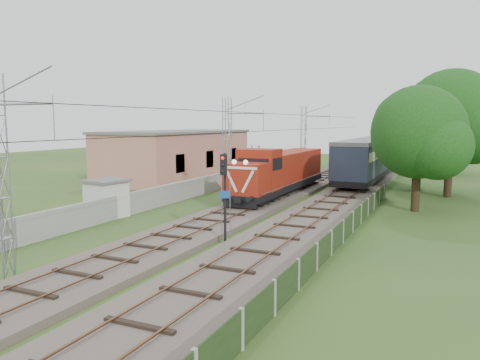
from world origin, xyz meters
The scene contains 15 objects.
ground centered at (0.00, 0.00, 0.00)m, with size 140.00×140.00×0.00m, color #264A1C.
track_main centered at (0.00, 7.00, 0.18)m, with size 4.20×70.00×0.45m.
track_side centered at (5.00, 20.00, 0.18)m, with size 4.20×80.00×0.45m.
catenary centered at (-2.95, 12.00, 4.05)m, with size 3.31×70.00×8.00m.
boundary_wall centered at (-6.50, 12.00, 0.75)m, with size 0.25×40.00×1.50m, color #9E9E99.
station_building centered at (-15.00, 24.00, 2.63)m, with size 8.40×20.40×5.22m.
fence centered at (8.00, 3.00, 0.60)m, with size 0.12×32.00×1.20m.
locomotive centered at (0.00, 15.63, 2.13)m, with size 2.81×16.06×4.08m.
coach_rake centered at (5.00, 80.01, 2.70)m, with size 3.29×123.12×3.81m.
signal_post centered at (2.74, 0.01, 3.19)m, with size 0.51×0.40×4.64m.
relay_hut centered at (-7.40, 3.19, 1.25)m, with size 2.73×2.73×2.47m.
tree_a centered at (10.77, 13.67, 5.40)m, with size 6.68×6.36×8.66m.
tree_b centered at (12.73, 21.52, 6.52)m, with size 8.06×7.68×10.45m.
tree_c centered at (10.11, 25.31, 5.03)m, with size 6.22×5.92×8.06m.
tree_d centered at (12.15, 41.74, 6.13)m, with size 7.58×7.22×9.82m.
Camera 1 is at (12.97, -20.42, 6.13)m, focal length 35.00 mm.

